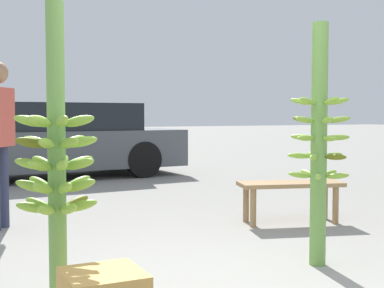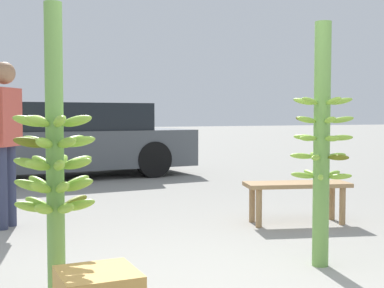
{
  "view_description": "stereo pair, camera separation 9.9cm",
  "coord_description": "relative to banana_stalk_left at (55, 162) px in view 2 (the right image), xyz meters",
  "views": [
    {
      "loc": [
        -1.56,
        -2.58,
        1.09
      ],
      "look_at": [
        -0.11,
        0.42,
        0.9
      ],
      "focal_mm": 50.0,
      "sensor_mm": 36.0,
      "label": 1
    },
    {
      "loc": [
        -1.47,
        -2.62,
        1.09
      ],
      "look_at": [
        -0.11,
        0.42,
        0.9
      ],
      "focal_mm": 50.0,
      "sensor_mm": 36.0,
      "label": 2
    }
  ],
  "objects": [
    {
      "name": "banana_stalk_left",
      "position": [
        0.0,
        0.0,
        0.0
      ],
      "size": [
        0.44,
        0.44,
        1.68
      ],
      "color": "#6B9E47",
      "rests_on": "ground_plane"
    },
    {
      "name": "banana_stalk_center",
      "position": [
        1.89,
        0.16,
        0.05
      ],
      "size": [
        0.44,
        0.44,
        1.73
      ],
      "color": "#6B9E47",
      "rests_on": "ground_plane"
    },
    {
      "name": "vendor_person",
      "position": [
        -0.05,
        2.43,
        0.12
      ],
      "size": [
        0.38,
        0.51,
        1.58
      ],
      "rotation": [
        0.0,
        0.0,
        -2.16
      ],
      "color": "#2D334C",
      "rests_on": "ground_plane"
    },
    {
      "name": "market_bench",
      "position": [
        2.6,
        1.47,
        -0.5
      ],
      "size": [
        1.09,
        0.63,
        0.41
      ],
      "rotation": [
        0.0,
        0.0,
        -0.28
      ],
      "color": "#99754C",
      "rests_on": "ground_plane"
    },
    {
      "name": "parked_car",
      "position": [
        1.26,
        6.4,
        -0.21
      ],
      "size": [
        4.51,
        2.01,
        1.27
      ],
      "rotation": [
        0.0,
        0.0,
        1.64
      ],
      "color": "#4C5156",
      "rests_on": "ground_plane"
    }
  ]
}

